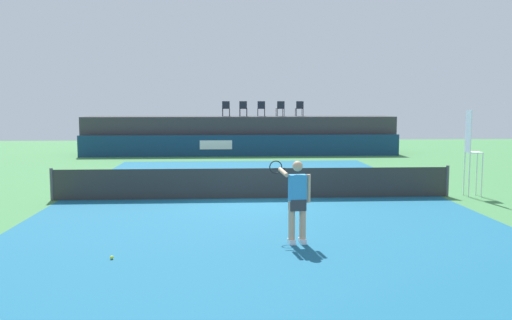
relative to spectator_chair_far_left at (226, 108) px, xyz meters
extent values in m
plane|color=#3D7A42|center=(0.82, -12.22, -2.69)|extent=(48.00, 48.00, 0.00)
cube|color=#16597A|center=(0.82, -15.22, -2.69)|extent=(12.00, 22.00, 0.00)
cube|color=navy|center=(0.82, -1.72, -2.09)|extent=(18.00, 0.20, 1.20)
cube|color=white|center=(-0.58, -1.83, -2.03)|extent=(1.80, 0.02, 0.50)
cube|color=#38383D|center=(0.82, 0.08, -1.59)|extent=(18.00, 2.80, 2.20)
cylinder|color=#1E232D|center=(0.21, 0.27, -0.27)|extent=(0.04, 0.04, 0.44)
cylinder|color=#1E232D|center=(-0.19, 0.29, -0.27)|extent=(0.04, 0.04, 0.44)
cylinder|color=#1E232D|center=(0.20, -0.14, -0.27)|extent=(0.04, 0.04, 0.44)
cylinder|color=#1E232D|center=(-0.21, -0.12, -0.27)|extent=(0.04, 0.04, 0.44)
cube|color=#1E232D|center=(0.00, 0.08, -0.04)|extent=(0.46, 0.46, 0.03)
cube|color=#1E232D|center=(-0.01, -0.13, 0.19)|extent=(0.44, 0.04, 0.42)
cylinder|color=#1E232D|center=(1.23, 0.02, -0.27)|extent=(0.04, 0.04, 0.44)
cylinder|color=#1E232D|center=(0.83, 0.05, -0.27)|extent=(0.04, 0.04, 0.44)
cylinder|color=#1E232D|center=(1.20, -0.39, -0.27)|extent=(0.04, 0.04, 0.44)
cylinder|color=#1E232D|center=(0.79, -0.35, -0.27)|extent=(0.04, 0.04, 0.44)
cube|color=#1E232D|center=(1.01, -0.17, -0.04)|extent=(0.48, 0.48, 0.03)
cube|color=#1E232D|center=(1.00, -0.37, 0.19)|extent=(0.44, 0.06, 0.42)
cylinder|color=#1E232D|center=(2.28, 0.20, -0.27)|extent=(0.04, 0.04, 0.44)
cylinder|color=#1E232D|center=(1.88, 0.21, -0.27)|extent=(0.04, 0.04, 0.44)
cylinder|color=#1E232D|center=(2.27, -0.21, -0.27)|extent=(0.04, 0.04, 0.44)
cylinder|color=#1E232D|center=(1.86, -0.19, -0.27)|extent=(0.04, 0.04, 0.44)
cube|color=#1E232D|center=(2.07, 0.00, -0.04)|extent=(0.46, 0.46, 0.03)
cube|color=#1E232D|center=(2.07, -0.20, 0.19)|extent=(0.44, 0.04, 0.42)
cylinder|color=#1E232D|center=(3.37, 0.18, -0.27)|extent=(0.04, 0.04, 0.44)
cylinder|color=#1E232D|center=(2.97, 0.14, -0.27)|extent=(0.04, 0.04, 0.44)
cylinder|color=#1E232D|center=(3.41, -0.22, -0.27)|extent=(0.04, 0.04, 0.44)
cylinder|color=#1E232D|center=(3.01, -0.26, -0.27)|extent=(0.04, 0.04, 0.44)
cube|color=#1E232D|center=(3.19, -0.04, -0.04)|extent=(0.48, 0.48, 0.03)
cube|color=#1E232D|center=(3.21, -0.25, 0.19)|extent=(0.44, 0.07, 0.42)
cylinder|color=#1E232D|center=(4.57, 0.52, -0.27)|extent=(0.04, 0.04, 0.44)
cylinder|color=#1E232D|center=(4.17, 0.51, -0.27)|extent=(0.04, 0.04, 0.44)
cylinder|color=#1E232D|center=(4.59, 0.12, -0.27)|extent=(0.04, 0.04, 0.44)
cylinder|color=#1E232D|center=(4.18, 0.10, -0.27)|extent=(0.04, 0.04, 0.44)
cube|color=#1E232D|center=(4.38, 0.31, -0.04)|extent=(0.46, 0.46, 0.03)
cube|color=#1E232D|center=(4.39, 0.10, 0.19)|extent=(0.44, 0.04, 0.42)
cylinder|color=white|center=(8.05, -15.43, -1.99)|extent=(0.04, 0.04, 1.40)
cylinder|color=white|center=(8.06, -15.02, -1.99)|extent=(0.04, 0.04, 1.40)
cylinder|color=white|center=(7.64, -15.41, -1.99)|extent=(0.04, 0.04, 1.40)
cylinder|color=white|center=(7.66, -15.01, -1.99)|extent=(0.04, 0.04, 1.40)
cube|color=white|center=(7.85, -15.22, -1.28)|extent=(0.46, 0.46, 0.03)
cube|color=white|center=(7.65, -15.21, -0.60)|extent=(0.05, 0.44, 1.33)
cube|color=#2D2D2D|center=(0.82, -15.22, -2.22)|extent=(12.40, 0.02, 0.95)
cylinder|color=#4C4C51|center=(-5.38, -15.22, -2.19)|extent=(0.10, 0.10, 1.00)
cylinder|color=#4C4C51|center=(7.02, -15.22, -2.19)|extent=(0.10, 0.10, 1.00)
cube|color=white|center=(1.57, -20.73, -2.64)|extent=(0.15, 0.27, 0.10)
cylinder|color=tan|center=(1.57, -20.73, -2.18)|extent=(0.14, 0.14, 0.82)
cube|color=white|center=(1.33, -20.76, -2.64)|extent=(0.15, 0.27, 0.10)
cylinder|color=tan|center=(1.33, -20.76, -2.18)|extent=(0.14, 0.14, 0.82)
cube|color=#333338|center=(1.45, -20.75, -1.85)|extent=(0.37, 0.26, 0.24)
cube|color=#338CCC|center=(1.45, -20.75, -1.49)|extent=(0.38, 0.25, 0.56)
sphere|color=tan|center=(1.45, -20.75, -1.03)|extent=(0.22, 0.22, 0.22)
cylinder|color=tan|center=(1.69, -20.71, -1.51)|extent=(0.09, 0.09, 0.60)
cylinder|color=tan|center=(1.17, -20.51, -1.19)|extent=(0.17, 0.61, 0.14)
cylinder|color=black|center=(1.12, -20.10, -1.16)|extent=(0.30, 0.07, 0.03)
torus|color=black|center=(1.08, -19.81, -1.16)|extent=(0.30, 0.07, 0.30)
sphere|color=#D8EA33|center=(-2.24, -21.71, -2.66)|extent=(0.07, 0.07, 0.07)
camera|label=1|loc=(-0.07, -31.92, 0.28)|focal=37.93mm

